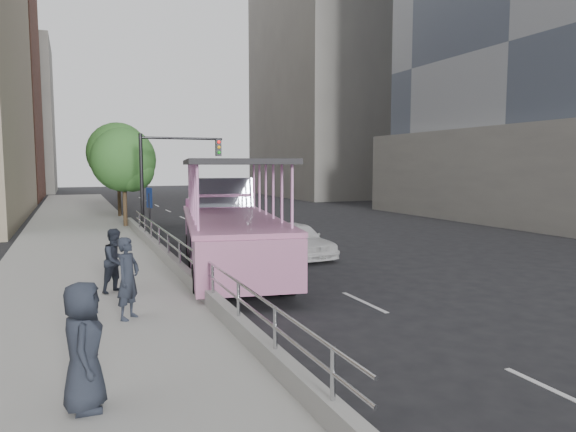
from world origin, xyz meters
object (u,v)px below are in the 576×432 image
at_px(pedestrian_near, 128,278).
at_px(street_tree_far, 120,155).
at_px(duck_boat, 227,228).
at_px(traffic_signal, 166,168).
at_px(pedestrian_mid, 116,260).
at_px(car, 295,239).
at_px(pedestrian_far, 83,346).
at_px(street_tree_near, 126,162).
at_px(parking_sign, 150,210).

height_order(pedestrian_near, street_tree_far, street_tree_far).
distance_m(duck_boat, traffic_signal, 8.75).
height_order(pedestrian_near, traffic_signal, traffic_signal).
height_order(duck_boat, traffic_signal, traffic_signal).
relative_size(pedestrian_near, street_tree_far, 0.28).
distance_m(pedestrian_near, pedestrian_mid, 2.61).
bearing_deg(pedestrian_mid, duck_boat, 4.42).
relative_size(duck_boat, car, 2.84).
relative_size(pedestrian_mid, street_tree_far, 0.26).
bearing_deg(pedestrian_far, traffic_signal, -7.58).
xyz_separation_m(street_tree_near, street_tree_far, (0.20, 6.00, 0.49)).
relative_size(car, street_tree_far, 0.65).
bearing_deg(street_tree_far, pedestrian_mid, -95.27).
bearing_deg(pedestrian_near, street_tree_far, 34.37).
xyz_separation_m(duck_boat, street_tree_near, (-2.28, 11.90, 2.40)).
xyz_separation_m(pedestrian_mid, parking_sign, (2.08, 8.74, 0.55)).
relative_size(car, parking_sign, 1.55).
xyz_separation_m(pedestrian_near, parking_sign, (2.04, 11.35, 0.49)).
bearing_deg(parking_sign, traffic_signal, 68.41).
distance_m(pedestrian_near, street_tree_far, 24.32).
relative_size(car, pedestrian_near, 2.31).
height_order(duck_boat, parking_sign, duck_boat).
xyz_separation_m(pedestrian_mid, street_tree_far, (1.98, 21.44, 3.16)).
bearing_deg(duck_boat, traffic_signal, 94.62).
bearing_deg(street_tree_near, car, -64.14).
relative_size(pedestrian_mid, pedestrian_far, 0.95).
relative_size(pedestrian_mid, traffic_signal, 0.33).
xyz_separation_m(duck_boat, pedestrian_mid, (-4.06, -3.53, -0.27)).
xyz_separation_m(car, pedestrian_mid, (-7.12, -4.42, 0.44)).
bearing_deg(street_tree_near, pedestrian_mid, -96.57).
distance_m(car, pedestrian_far, 13.78).
bearing_deg(pedestrian_far, pedestrian_near, -8.08).
bearing_deg(pedestrian_mid, street_tree_near, 46.82).
bearing_deg(street_tree_near, pedestrian_far, -97.00).
bearing_deg(car, traffic_signal, 107.50).
height_order(pedestrian_mid, traffic_signal, traffic_signal).
height_order(parking_sign, street_tree_far, street_tree_far).
height_order(car, street_tree_near, street_tree_near).
distance_m(pedestrian_mid, street_tree_far, 21.76).
bearing_deg(street_tree_far, pedestrian_far, -95.93).
bearing_deg(street_tree_near, duck_boat, -79.14).
bearing_deg(duck_boat, car, 16.22).
xyz_separation_m(duck_boat, traffic_signal, (-0.69, 8.48, 2.08)).
bearing_deg(parking_sign, duck_boat, -69.20).
xyz_separation_m(pedestrian_far, street_tree_far, (2.93, 28.18, 3.11)).
bearing_deg(traffic_signal, pedestrian_near, -102.84).
distance_m(pedestrian_far, traffic_signal, 19.39).
bearing_deg(pedestrian_far, street_tree_far, -0.53).
relative_size(duck_boat, traffic_signal, 2.27).
bearing_deg(pedestrian_far, street_tree_near, -1.61).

